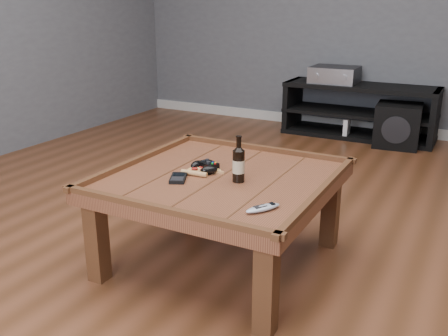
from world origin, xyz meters
The scene contains 12 objects.
ground centered at (0.00, 0.00, 0.00)m, with size 6.00×6.00×0.00m, color #4F2B16.
baseboard centered at (0.00, 2.99, 0.05)m, with size 5.00×0.02×0.10m, color silver.
coffee_table centered at (0.00, 0.00, 0.39)m, with size 1.03×1.03×0.48m.
media_console centered at (0.00, 2.75, 0.25)m, with size 1.40×0.45×0.50m.
beer_bottle centered at (0.10, -0.03, 0.54)m, with size 0.06×0.06×0.22m.
game_controller centered at (-0.11, 0.03, 0.47)m, with size 0.16×0.15×0.05m.
pizza_slice centered at (-0.12, 0.02, 0.46)m, with size 0.16×0.25×0.02m.
smartphone centered at (-0.15, -0.14, 0.46)m, with size 0.12×0.15×0.02m.
remote_control centered at (0.34, -0.29, 0.46)m, with size 0.12×0.16×0.02m.
av_receiver centered at (-0.26, 2.74, 0.58)m, with size 0.44×0.37×0.15m.
subwoofer centered at (0.39, 2.59, 0.19)m, with size 0.41×0.41×0.38m.
game_console centered at (-0.07, 2.61, 0.09)m, with size 0.09×0.16×0.20m.
Camera 1 is at (1.06, -1.96, 1.23)m, focal length 40.00 mm.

